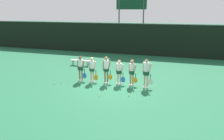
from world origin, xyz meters
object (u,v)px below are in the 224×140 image
Objects in this scene: tennis_ball_3 at (61,82)px; player_2 at (106,67)px; tennis_ball_1 at (129,96)px; player_4 at (132,70)px; player_0 at (81,66)px; tennis_ball_2 at (55,83)px; player_5 at (146,71)px; player_1 at (92,68)px; scoreboard at (131,6)px; bench_courtside at (80,61)px; tennis_ball_5 at (83,77)px; player_3 at (119,70)px; tennis_ball_4 at (99,95)px; tennis_ball_0 at (76,83)px.

player_2 is at bearing 15.91° from tennis_ball_3.
player_4 is at bearing 97.35° from tennis_ball_1.
player_0 is 1.99m from tennis_ball_2.
player_5 is 26.29× the size of tennis_ball_1.
player_1 is 0.94× the size of player_2.
player_5 is (3.48, -11.03, -3.86)m from scoreboard.
scoreboard reaches higher than bench_courtside.
player_1 is 25.62× the size of tennis_ball_5.
player_0 is 0.96× the size of player_2.
bench_courtside is 23.32× the size of tennis_ball_3.
player_3 is at bearing 120.68° from tennis_ball_1.
tennis_ball_3 is (-5.36, -0.74, -1.04)m from player_5.
scoreboard is 14.05m from tennis_ball_4.
player_4 is at bearing -1.29° from player_1.
tennis_ball_1 is at bearing -77.50° from scoreboard.
player_3 is 4.23m from tennis_ball_2.
tennis_ball_0 is 1.00× the size of tennis_ball_2.
bench_courtside is 4.70m from tennis_ball_3.
bench_courtside is at bearing 121.39° from player_1.
tennis_ball_5 is at bearing 57.29° from tennis_ball_2.
tennis_ball_2 and tennis_ball_4 have the same top height.
tennis_ball_2 is 0.97× the size of tennis_ball_3.
player_2 is 2.71m from tennis_ball_1.
player_3 is at bearing 3.72° from player_0.
scoreboard reaches higher than tennis_ball_0.
tennis_ball_0 is (1.82, -4.43, -0.36)m from bench_courtside.
tennis_ball_1 is (3.70, -1.06, -0.00)m from tennis_ball_0.
tennis_ball_4 is at bearing -93.02° from player_3.
tennis_ball_0 is 1.32m from tennis_ball_5.
player_0 reaches higher than tennis_ball_0.
tennis_ball_0 is 3.85m from tennis_ball_1.
player_5 is at bearing 67.05° from tennis_ball_1.
tennis_ball_2 is (-2.19, -12.06, -4.90)m from scoreboard.
player_0 reaches higher than player_1.
player_2 reaches higher than tennis_ball_3.
tennis_ball_3 is 1.09× the size of tennis_ball_5.
player_3 is at bearing 13.37° from tennis_ball_3.
scoreboard reaches higher than player_3.
tennis_ball_0 is at bearing -67.83° from bench_courtside.
tennis_ball_2 is (-3.96, -1.16, -0.91)m from player_3.
tennis_ball_3 is at bearing -156.72° from player_3.
bench_courtside is at bearing 126.58° from player_2.
bench_courtside reaches higher than tennis_ball_3.
player_0 reaches higher than tennis_ball_3.
player_5 is (6.20, -3.87, 0.68)m from bench_courtside.
player_0 is 1.77m from player_2.
player_1 is 24.00× the size of tennis_ball_4.
tennis_ball_1 is 1.06× the size of tennis_ball_5.
player_1 reaches higher than tennis_ball_3.
player_3 is 2.90m from tennis_ball_0.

